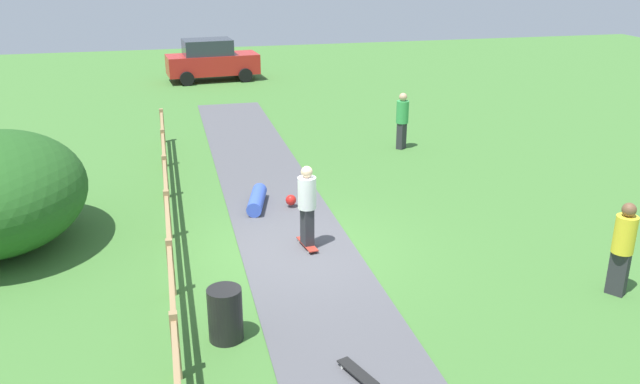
# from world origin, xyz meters

# --- Properties ---
(ground_plane) EXTENTS (60.00, 60.00, 0.00)m
(ground_plane) POSITION_xyz_m (0.00, 0.00, 0.00)
(ground_plane) COLOR #427533
(asphalt_path) EXTENTS (2.40, 28.00, 0.02)m
(asphalt_path) POSITION_xyz_m (0.00, 0.00, 0.01)
(asphalt_path) COLOR #515156
(asphalt_path) RESTS_ON ground_plane
(wooden_fence) EXTENTS (0.12, 18.12, 1.10)m
(wooden_fence) POSITION_xyz_m (-2.60, 0.00, 0.67)
(wooden_fence) COLOR #997A51
(wooden_fence) RESTS_ON ground_plane
(trash_bin) EXTENTS (0.56, 0.56, 0.90)m
(trash_bin) POSITION_xyz_m (-1.80, -2.98, 0.45)
(trash_bin) COLOR black
(trash_bin) RESTS_ON ground_plane
(skater_riding) EXTENTS (0.43, 0.82, 1.79)m
(skater_riding) POSITION_xyz_m (0.21, 0.08, 1.02)
(skater_riding) COLOR #B23326
(skater_riding) RESTS_ON asphalt_path
(skater_fallen) EXTENTS (1.28, 1.46, 0.36)m
(skater_fallen) POSITION_xyz_m (-0.41, 2.59, 0.20)
(skater_fallen) COLOR blue
(skater_fallen) RESTS_ON asphalt_path
(skateboard_loose) EXTENTS (0.46, 0.82, 0.08)m
(skateboard_loose) POSITION_xyz_m (-0.02, -4.47, 0.09)
(skateboard_loose) COLOR black
(skateboard_loose) RESTS_ON asphalt_path
(bystander_green) EXTENTS (0.54, 0.54, 1.76)m
(bystander_green) POSITION_xyz_m (4.65, 6.54, 0.97)
(bystander_green) COLOR #2D2D33
(bystander_green) RESTS_ON ground_plane
(bystander_yellow) EXTENTS (0.53, 0.53, 1.78)m
(bystander_yellow) POSITION_xyz_m (5.28, -3.14, 0.99)
(bystander_yellow) COLOR #2D2D33
(bystander_yellow) RESTS_ON ground_plane
(parked_car_red) EXTENTS (4.33, 2.29, 1.92)m
(parked_car_red) POSITION_xyz_m (-0.18, 19.19, 0.96)
(parked_car_red) COLOR red
(parked_car_red) RESTS_ON ground_plane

